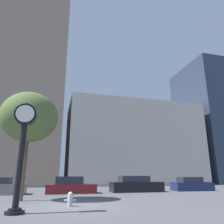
{
  "coord_description": "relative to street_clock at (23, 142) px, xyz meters",
  "views": [
    {
      "loc": [
        -0.89,
        -11.83,
        1.51
      ],
      "look_at": [
        5.01,
        10.8,
        8.23
      ],
      "focal_mm": 35.0,
      "sensor_mm": 36.0,
      "label": 1
    }
  ],
  "objects": [
    {
      "name": "fire_hydrant_far",
      "position": [
        2.27,
        1.66,
        -2.53
      ],
      "size": [
        0.58,
        0.25,
        0.68
      ],
      "color": "#B7B7BC",
      "rests_on": "ground_plane"
    },
    {
      "name": "car_navy",
      "position": [
        14.59,
        9.78,
        -2.33
      ],
      "size": [
        3.94,
        1.92,
        1.29
      ],
      "rotation": [
        0.0,
        0.0,
        -0.06
      ],
      "color": "#19234C",
      "rests_on": "ground_plane"
    },
    {
      "name": "building_glass_modern",
      "position": [
        30.31,
        25.76,
        8.55
      ],
      "size": [
        8.42,
        12.0,
        22.84
      ],
      "color": "#2D384C",
      "rests_on": "ground_plane"
    },
    {
      "name": "street_clock",
      "position": [
        0.0,
        0.0,
        0.0
      ],
      "size": [
        0.94,
        0.76,
        4.67
      ],
      "color": "black",
      "rests_on": "ground_plane"
    },
    {
      "name": "ground_plane",
      "position": [
        2.26,
        1.76,
        -2.87
      ],
      "size": [
        200.0,
        200.0,
        0.0
      ],
      "primitive_type": "plane",
      "color": "#515156"
    },
    {
      "name": "car_maroon",
      "position": [
        2.88,
        9.51,
        -2.31
      ],
      "size": [
        4.14,
        1.93,
        1.36
      ],
      "rotation": [
        0.0,
        0.0,
        -0.03
      ],
      "color": "maroon",
      "rests_on": "ground_plane"
    },
    {
      "name": "building_tall_tower",
      "position": [
        -4.17,
        25.76,
        12.81
      ],
      "size": [
        12.65,
        12.0,
        31.37
      ],
      "color": "gray",
      "rests_on": "ground_plane"
    },
    {
      "name": "bare_tree",
      "position": [
        -0.39,
        4.74,
        2.27
      ],
      "size": [
        3.65,
        3.65,
        6.8
      ],
      "color": "brown",
      "rests_on": "ground_plane"
    },
    {
      "name": "building_storefront_row",
      "position": [
        14.08,
        25.76,
        3.6
      ],
      "size": [
        21.64,
        12.0,
        12.95
      ],
      "color": "beige",
      "rests_on": "ground_plane"
    },
    {
      "name": "car_black",
      "position": [
        8.77,
        9.7,
        -2.28
      ],
      "size": [
        4.74,
        1.95,
        1.4
      ],
      "rotation": [
        0.0,
        0.0,
        -0.02
      ],
      "color": "black",
      "rests_on": "ground_plane"
    }
  ]
}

